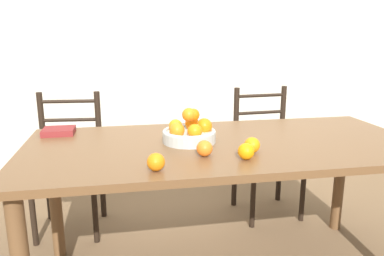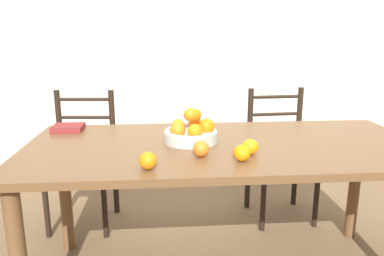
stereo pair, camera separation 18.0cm
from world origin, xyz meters
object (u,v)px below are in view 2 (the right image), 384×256
orange_loose_2 (242,153)px  chair_left (82,160)px  orange_loose_0 (201,149)px  book_stack (68,128)px  orange_loose_3 (250,147)px  fruit_bowl (191,131)px  orange_loose_1 (148,161)px  chair_right (280,154)px

orange_loose_2 → chair_left: size_ratio=0.08×
orange_loose_0 → book_stack: 0.87m
orange_loose_3 → book_stack: bearing=151.1°
orange_loose_0 → book_stack: (-0.70, 0.52, -0.02)m
fruit_bowl → orange_loose_2: bearing=-58.9°
orange_loose_1 → orange_loose_3: same height
book_stack → orange_loose_3: bearing=-28.9°
orange_loose_3 → chair_left: 1.36m
fruit_bowl → chair_left: 1.04m
fruit_bowl → chair_right: fruit_bowl is taller
orange_loose_2 → orange_loose_3: same height
fruit_bowl → orange_loose_1: 0.44m
chair_right → orange_loose_3: bearing=-119.8°
orange_loose_0 → orange_loose_2: same height
fruit_bowl → chair_left: (-0.70, 0.68, -0.36)m
fruit_bowl → orange_loose_1: fruit_bowl is taller
orange_loose_3 → chair_left: (-0.95, 0.92, -0.34)m
orange_loose_3 → chair_right: bearing=64.0°
orange_loose_1 → chair_left: (-0.50, 1.07, -0.34)m
fruit_bowl → book_stack: (-0.68, 0.28, -0.04)m
orange_loose_0 → orange_loose_2: 0.18m
orange_loose_1 → chair_right: bearing=49.9°
chair_left → orange_loose_0: bearing=-47.1°
chair_left → fruit_bowl: bearing=-39.4°
orange_loose_2 → book_stack: bearing=145.5°
orange_loose_0 → chair_right: (0.67, 0.93, -0.34)m
chair_right → chair_left: bearing=176.2°
fruit_bowl → chair_left: bearing=135.7°
chair_right → book_stack: chair_right is taller
chair_left → orange_loose_3: bearing=-39.1°
book_stack → fruit_bowl: bearing=-22.4°
chair_right → orange_loose_1: bearing=-133.9°
chair_right → orange_loose_0: bearing=-129.8°
orange_loose_3 → chair_left: size_ratio=0.08×
fruit_bowl → orange_loose_3: bearing=-43.0°
orange_loose_3 → chair_left: bearing=136.1°
orange_loose_0 → orange_loose_1: size_ratio=1.00×
orange_loose_3 → book_stack: (-0.93, 0.51, -0.02)m
orange_loose_1 → orange_loose_2: (0.40, 0.07, 0.00)m
orange_loose_3 → book_stack: 1.06m
orange_loose_2 → orange_loose_3: bearing=56.4°
fruit_bowl → orange_loose_3: fruit_bowl is taller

